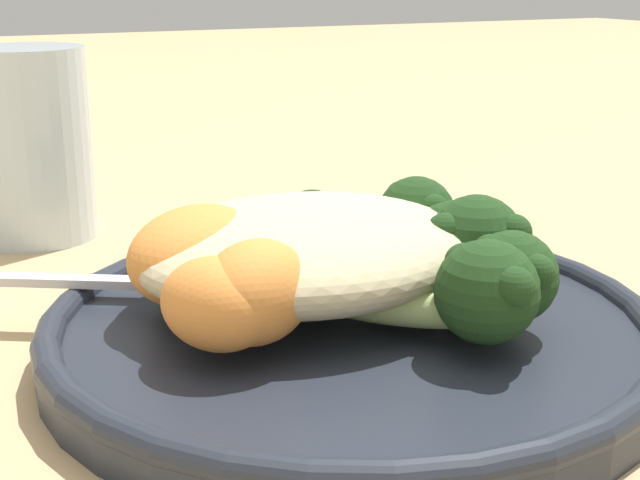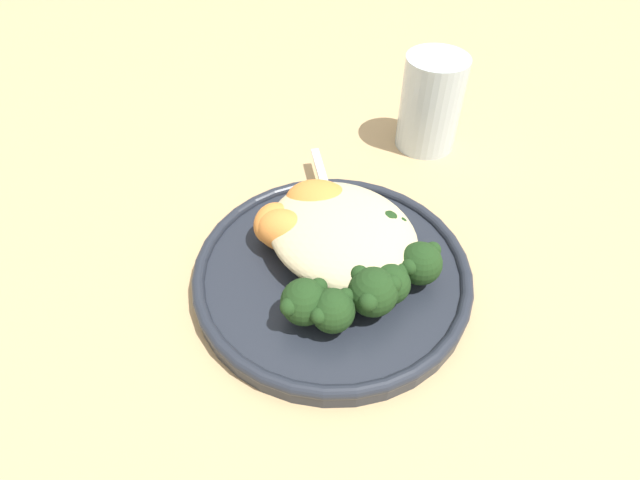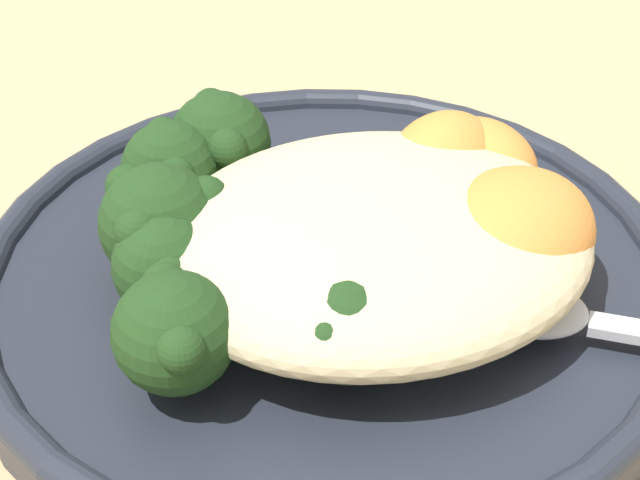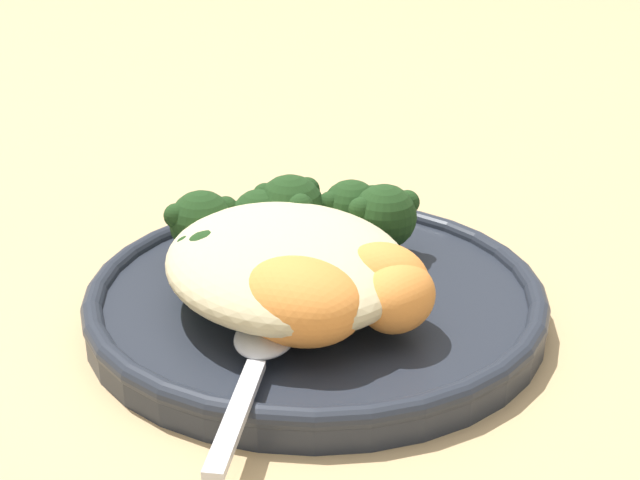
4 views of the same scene
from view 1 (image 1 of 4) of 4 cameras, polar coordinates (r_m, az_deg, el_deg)
name	(u,v)px [view 1 (image 1 of 4)]	position (r m, az deg, el deg)	size (l,w,h in m)	color
ground_plane	(344,347)	(0.39, 1.54, -6.88)	(4.00, 4.00, 0.00)	tan
plate	(359,326)	(0.38, 2.52, -5.54)	(0.26, 0.26, 0.02)	#232833
quinoa_mound	(307,249)	(0.38, -0.84, -0.61)	(0.15, 0.13, 0.04)	beige
broccoli_stalk_0	(452,294)	(0.34, 8.47, -3.42)	(0.09, 0.10, 0.04)	#ADC675
broccoli_stalk_1	(478,282)	(0.36, 10.08, -2.68)	(0.09, 0.07, 0.04)	#ADC675
broccoli_stalk_2	(453,252)	(0.39, 8.50, -0.74)	(0.11, 0.04, 0.04)	#ADC675
broccoli_stalk_3	(427,253)	(0.40, 6.85, -0.80)	(0.12, 0.05, 0.04)	#ADC675
broccoli_stalk_4	(404,228)	(0.43, 5.40, 0.74)	(0.11, 0.09, 0.04)	#ADC675
broccoli_stalk_5	(314,238)	(0.41, -0.40, 0.14)	(0.06, 0.10, 0.04)	#ADC675
sweet_potato_chunk_0	(256,292)	(0.33, -4.11, -3.34)	(0.05, 0.04, 0.04)	orange
sweet_potato_chunk_1	(218,304)	(0.33, -6.53, -4.08)	(0.05, 0.04, 0.04)	orange
sweet_potato_chunk_2	(199,255)	(0.38, -7.74, -0.97)	(0.07, 0.05, 0.04)	orange
spoon	(160,279)	(0.40, -10.22, -2.49)	(0.12, 0.08, 0.01)	silver
water_glass	(30,144)	(0.56, -18.08, 5.84)	(0.07, 0.07, 0.11)	silver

